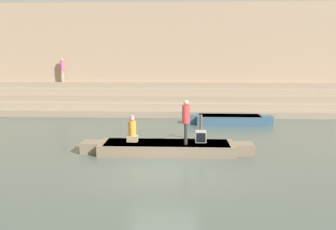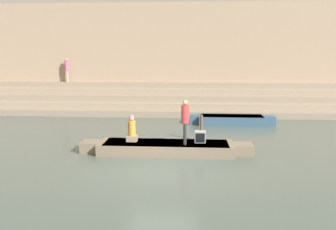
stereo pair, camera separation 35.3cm
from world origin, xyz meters
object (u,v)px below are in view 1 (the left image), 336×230
moored_boat_shore (230,119)px  mooring_post (201,128)px  tv_set (201,136)px  rowboat_main (167,147)px  person_rowing (132,131)px  person_standing (186,118)px  person_on_steps (62,68)px

moored_boat_shore → mooring_post: (-1.86, -3.82, 0.34)m
tv_set → mooring_post: bearing=88.5°
tv_set → moored_boat_shore: tv_set is taller
moored_boat_shore → rowboat_main: bearing=-118.3°
mooring_post → moored_boat_shore: bearing=64.0°
rowboat_main → person_rowing: size_ratio=6.26×
moored_boat_shore → mooring_post: size_ratio=3.95×
mooring_post → person_rowing: bearing=-146.8°
tv_set → mooring_post: mooring_post is taller
rowboat_main → person_rowing: bearing=178.6°
rowboat_main → mooring_post: mooring_post is taller
rowboat_main → person_standing: 1.44m
tv_set → moored_boat_shore: 5.99m
person_standing → moored_boat_shore: (2.57, 5.95, -1.18)m
rowboat_main → person_on_steps: person_on_steps is taller
person_standing → person_rowing: size_ratio=1.59×
tv_set → person_on_steps: 14.32m
person_on_steps → person_rowing: bearing=8.7°
moored_boat_shore → person_on_steps: 12.64m
rowboat_main → tv_set: 1.43m
person_standing → moored_boat_shore: bearing=83.1°
person_rowing → rowboat_main: bearing=-4.3°
moored_boat_shore → person_on_steps: bearing=157.9°
person_standing → tv_set: 1.04m
person_rowing → person_standing: bearing=-6.7°
rowboat_main → tv_set: bearing=9.9°
tv_set → mooring_post: size_ratio=0.37×
rowboat_main → mooring_post: size_ratio=5.65×
tv_set → rowboat_main: bearing=-171.5°
rowboat_main → mooring_post: 2.49m
moored_boat_shore → person_on_steps: (-11.32, 4.96, 2.68)m
tv_set → person_on_steps: person_on_steps is taller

